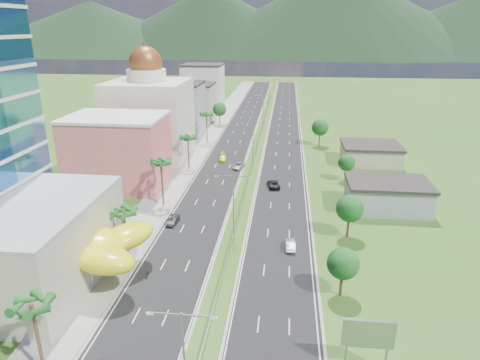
% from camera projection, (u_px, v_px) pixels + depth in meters
% --- Properties ---
extents(ground, '(500.00, 500.00, 0.00)m').
position_uv_depth(ground, '(225.00, 268.00, 62.62)').
color(ground, '#2D5119').
rests_on(ground, ground).
extents(road_left, '(11.00, 260.00, 0.04)m').
position_uv_depth(road_left, '(240.00, 128.00, 147.50)').
color(road_left, black).
rests_on(road_left, ground).
extents(road_right, '(11.00, 260.00, 0.04)m').
position_uv_depth(road_right, '(284.00, 130.00, 145.97)').
color(road_right, black).
rests_on(road_right, ground).
extents(sidewalk_left, '(7.00, 260.00, 0.12)m').
position_uv_depth(sidewalk_left, '(213.00, 128.00, 148.45)').
color(sidewalk_left, gray).
rests_on(sidewalk_left, ground).
extents(median_guardrail, '(0.10, 216.06, 0.76)m').
position_uv_depth(median_guardrail, '(259.00, 140.00, 129.70)').
color(median_guardrail, gray).
rests_on(median_guardrail, ground).
extents(streetlight_median_a, '(6.04, 0.25, 11.00)m').
position_uv_depth(streetlight_median_a, '(184.00, 354.00, 36.95)').
color(streetlight_median_a, gray).
rests_on(streetlight_median_a, ground).
extents(streetlight_median_b, '(6.04, 0.25, 11.00)m').
position_uv_depth(streetlight_median_b, '(233.00, 200.00, 69.67)').
color(streetlight_median_b, gray).
rests_on(streetlight_median_b, ground).
extents(streetlight_median_c, '(6.04, 0.25, 11.00)m').
position_uv_depth(streetlight_median_c, '(253.00, 139.00, 107.05)').
color(streetlight_median_c, gray).
rests_on(streetlight_median_c, ground).
extents(streetlight_median_d, '(6.04, 0.25, 11.00)m').
position_uv_depth(streetlight_median_d, '(263.00, 107.00, 149.12)').
color(streetlight_median_d, gray).
rests_on(streetlight_median_d, ground).
extents(streetlight_median_e, '(6.04, 0.25, 11.00)m').
position_uv_depth(streetlight_median_e, '(269.00, 89.00, 191.18)').
color(streetlight_median_e, gray).
rests_on(streetlight_median_e, ground).
extents(lime_canopy, '(18.00, 15.00, 7.40)m').
position_uv_depth(lime_canopy, '(78.00, 244.00, 59.21)').
color(lime_canopy, yellow).
rests_on(lime_canopy, ground).
extents(pink_shophouse, '(20.00, 15.00, 15.00)m').
position_uv_depth(pink_shophouse, '(118.00, 152.00, 92.83)').
color(pink_shophouse, '#D35664').
rests_on(pink_shophouse, ground).
extents(domed_building, '(20.00, 20.00, 28.70)m').
position_uv_depth(domed_building, '(149.00, 114.00, 113.02)').
color(domed_building, '#BDB69D').
rests_on(domed_building, ground).
extents(midrise_grey, '(16.00, 15.00, 16.00)m').
position_uv_depth(midrise_grey, '(177.00, 110.00, 137.43)').
color(midrise_grey, gray).
rests_on(midrise_grey, ground).
extents(midrise_beige, '(16.00, 15.00, 13.00)m').
position_uv_depth(midrise_beige, '(192.00, 103.00, 158.50)').
color(midrise_beige, '#BBB49A').
rests_on(midrise_beige, ground).
extents(midrise_white, '(16.00, 15.00, 18.00)m').
position_uv_depth(midrise_white, '(203.00, 88.00, 179.15)').
color(midrise_white, silver).
rests_on(midrise_white, ground).
extents(billboard, '(5.20, 0.35, 6.20)m').
position_uv_depth(billboard, '(368.00, 335.00, 42.55)').
color(billboard, gray).
rests_on(billboard, ground).
extents(shed_near, '(15.00, 10.00, 5.00)m').
position_uv_depth(shed_near, '(387.00, 196.00, 82.28)').
color(shed_near, gray).
rests_on(shed_near, ground).
extents(shed_far, '(14.00, 12.00, 4.40)m').
position_uv_depth(shed_far, '(370.00, 154.00, 110.22)').
color(shed_far, '#BBB49A').
rests_on(shed_far, ground).
extents(palm_tree_a, '(3.60, 3.60, 9.10)m').
position_uv_depth(palm_tree_a, '(32.00, 308.00, 40.90)').
color(palm_tree_a, '#47301C').
rests_on(palm_tree_a, ground).
extents(palm_tree_b, '(3.60, 3.60, 8.10)m').
position_uv_depth(palm_tree_b, '(124.00, 214.00, 63.66)').
color(palm_tree_b, '#47301C').
rests_on(palm_tree_b, ground).
extents(palm_tree_c, '(3.60, 3.60, 9.60)m').
position_uv_depth(palm_tree_c, '(161.00, 164.00, 81.87)').
color(palm_tree_c, '#47301C').
rests_on(palm_tree_c, ground).
extents(palm_tree_d, '(3.60, 3.60, 8.60)m').
position_uv_depth(palm_tree_d, '(188.00, 139.00, 103.69)').
color(palm_tree_d, '#47301C').
rests_on(palm_tree_d, ground).
extents(palm_tree_e, '(3.60, 3.60, 9.40)m').
position_uv_depth(palm_tree_e, '(206.00, 116.00, 126.80)').
color(palm_tree_e, '#47301C').
rests_on(palm_tree_e, ground).
extents(leafy_tree_lfar, '(4.90, 4.90, 8.05)m').
position_uv_depth(leafy_tree_lfar, '(220.00, 109.00, 151.10)').
color(leafy_tree_lfar, '#47301C').
rests_on(leafy_tree_lfar, ground).
extents(leafy_tree_ra, '(4.20, 4.20, 6.90)m').
position_uv_depth(leafy_tree_ra, '(343.00, 264.00, 54.68)').
color(leafy_tree_ra, '#47301C').
rests_on(leafy_tree_ra, ground).
extents(leafy_tree_rb, '(4.55, 4.55, 7.47)m').
position_uv_depth(leafy_tree_rb, '(350.00, 209.00, 70.13)').
color(leafy_tree_rb, '#47301C').
rests_on(leafy_tree_rb, ground).
extents(leafy_tree_rc, '(3.85, 3.85, 6.33)m').
position_uv_depth(leafy_tree_rc, '(347.00, 163.00, 96.27)').
color(leafy_tree_rc, '#47301C').
rests_on(leafy_tree_rc, ground).
extents(leafy_tree_rd, '(4.90, 4.90, 8.05)m').
position_uv_depth(leafy_tree_rd, '(320.00, 127.00, 124.31)').
color(leafy_tree_rd, '#47301C').
rests_on(leafy_tree_rd, ground).
extents(mountain_ridge, '(860.00, 140.00, 90.00)m').
position_uv_depth(mountain_ridge, '(335.00, 57.00, 477.12)').
color(mountain_ridge, black).
rests_on(mountain_ridge, ground).
extents(car_dark_left, '(1.70, 4.23, 1.37)m').
position_uv_depth(car_dark_left, '(173.00, 220.00, 76.46)').
color(car_dark_left, black).
rests_on(car_dark_left, road_left).
extents(car_silver_mid_left, '(3.05, 5.19, 1.35)m').
position_uv_depth(car_silver_mid_left, '(239.00, 166.00, 106.06)').
color(car_silver_mid_left, '#979A9E').
rests_on(car_silver_mid_left, road_left).
extents(car_yellow_far_left, '(2.27, 4.94, 1.40)m').
position_uv_depth(car_yellow_far_left, '(223.00, 158.00, 112.21)').
color(car_yellow_far_left, yellow).
rests_on(car_yellow_far_left, road_left).
extents(car_silver_right, '(1.65, 4.22, 1.37)m').
position_uv_depth(car_silver_right, '(290.00, 245.00, 67.86)').
color(car_silver_right, '#B3B7BB').
rests_on(car_silver_right, road_right).
extents(car_dark_far_right, '(3.23, 5.49, 1.43)m').
position_uv_depth(car_dark_far_right, '(273.00, 184.00, 93.77)').
color(car_dark_far_right, black).
rests_on(car_dark_far_right, road_right).
extents(motorcycle, '(0.75, 2.06, 1.29)m').
position_uv_depth(motorcycle, '(148.00, 272.00, 60.34)').
color(motorcycle, black).
rests_on(motorcycle, road_left).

